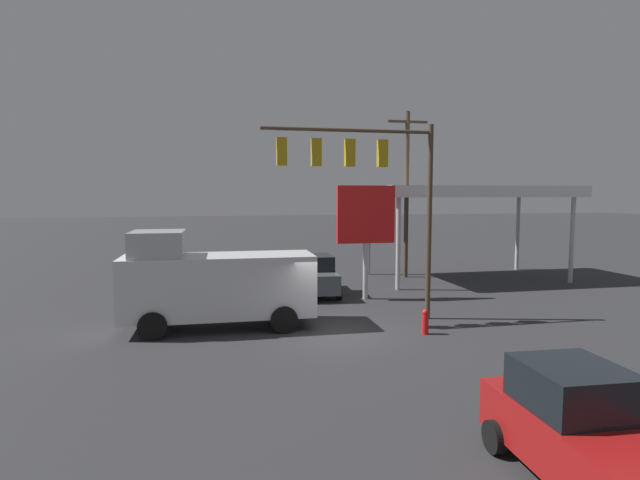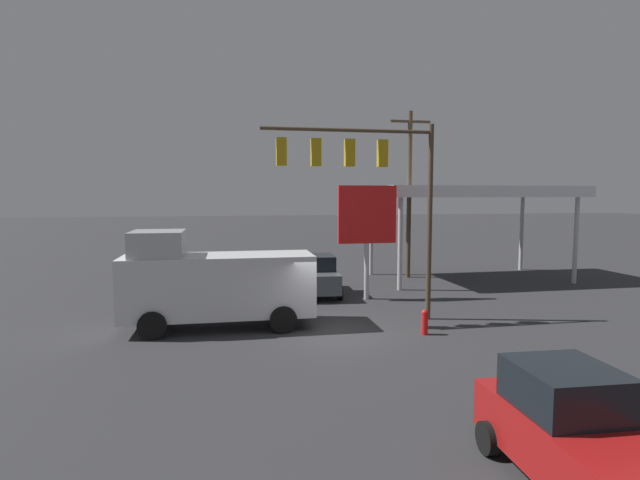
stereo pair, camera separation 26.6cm
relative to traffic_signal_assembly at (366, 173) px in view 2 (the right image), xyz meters
The scene contains 9 objects.
ground_plane 6.03m from the traffic_signal_assembly, 37.67° to the left, with size 200.00×200.00×0.00m, color #2D2D30.
traffic_signal_assembly is the anchor object (origin of this frame).
utility_pole 10.97m from the traffic_signal_assembly, 119.39° to the right, with size 2.40×0.26×9.64m.
gas_station_canopy 12.03m from the traffic_signal_assembly, 135.49° to the right, with size 11.28×6.31×5.32m.
price_sign 4.66m from the traffic_signal_assembly, 106.99° to the right, with size 2.73×0.27×5.28m.
hatchback_crossing 12.02m from the traffic_signal_assembly, 91.95° to the left, with size 2.09×3.87×1.97m.
sedan_waiting 7.37m from the traffic_signal_assembly, 81.32° to the right, with size 2.27×4.50×1.93m.
delivery_truck 6.90m from the traffic_signal_assembly, ahead, with size 6.82×2.60×3.58m.
fire_hydrant 5.84m from the traffic_signal_assembly, 127.10° to the left, with size 0.24×0.24×0.88m.
Camera 2 is at (3.63, 16.81, 4.85)m, focal length 28.00 mm.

